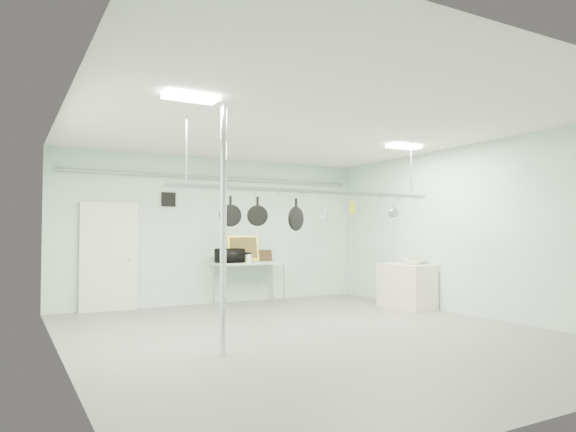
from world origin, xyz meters
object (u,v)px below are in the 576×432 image
prep_table (249,265)px  skillet_mid (257,212)px  pot_rack (313,190)px  skillet_left (230,211)px  chrome_pole (223,228)px  side_cabinet (406,286)px  microwave (230,256)px  skillet_right (296,214)px  fruit_bowl (414,262)px  coffee_canister (248,258)px

prep_table → skillet_mid: (-1.39, -3.30, 1.03)m
pot_rack → skillet_left: 1.47m
chrome_pole → prep_table: chrome_pole is taller
skillet_mid → chrome_pole: bearing=-113.3°
side_cabinet → pot_rack: bearing=-159.6°
skillet_left → microwave: bearing=86.2°
skillet_mid → skillet_right: size_ratio=0.87×
side_cabinet → pot_rack: 3.62m
microwave → fruit_bowl: microwave is taller
chrome_pole → skillet_mid: 1.31m
microwave → skillet_left: skillet_left is taller
pot_rack → microwave: pot_rack is taller
side_cabinet → coffee_canister: size_ratio=6.64×
coffee_canister → skillet_right: (-0.61, -3.12, 0.83)m
fruit_bowl → coffee_canister: bearing=141.6°
chrome_pole → fruit_bowl: 5.30m
skillet_left → side_cabinet: bearing=32.9°
coffee_canister → skillet_mid: skillet_mid is taller
side_cabinet → skillet_mid: (-3.94, -1.10, 1.41)m
prep_table → skillet_left: bearing=-119.0°
fruit_bowl → skillet_mid: skillet_mid is taller
skillet_mid → coffee_canister: bearing=89.7°
skillet_mid → pot_rack: bearing=22.1°
prep_table → fruit_bowl: (2.63, -2.35, 0.12)m
side_cabinet → microwave: 3.75m
microwave → skillet_right: skillet_right is taller
pot_rack → skillet_right: pot_rack is taller
prep_table → side_cabinet: (2.55, -2.20, -0.38)m
side_cabinet → fruit_bowl: size_ratio=2.93×
skillet_left → skillet_right: (1.11, 0.00, -0.03)m
side_cabinet → skillet_left: 4.73m
microwave → coffee_canister: size_ratio=3.05×
side_cabinet → fruit_bowl: fruit_bowl is taller
coffee_canister → fruit_bowl: bearing=-38.4°
chrome_pole → skillet_left: (0.47, 0.90, 0.26)m
pot_rack → skillet_left: pot_rack is taller
side_cabinet → skillet_left: skillet_left is taller
side_cabinet → skillet_right: skillet_right is taller
skillet_right → fruit_bowl: bearing=-8.4°
microwave → skillet_left: 3.58m
chrome_pole → side_cabinet: chrome_pole is taller
chrome_pole → skillet_left: chrome_pole is taller
pot_rack → skillet_right: size_ratio=9.36×
microwave → fruit_bowl: size_ratio=1.34×
chrome_pole → microwave: bearing=66.3°
skillet_left → skillet_mid: (0.44, 0.00, -0.00)m
fruit_bowl → skillet_right: size_ratio=0.80×
chrome_pole → microwave: size_ratio=5.82×
fruit_bowl → skillet_right: (-3.34, -0.95, 0.88)m
skillet_right → microwave: bearing=61.7°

